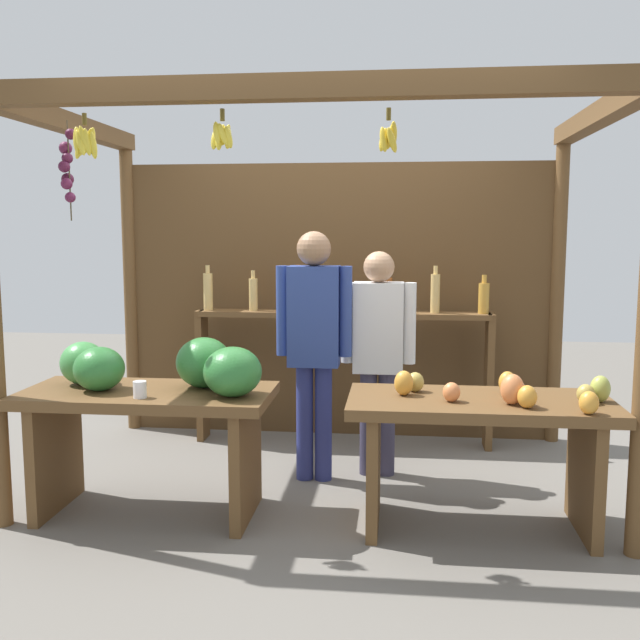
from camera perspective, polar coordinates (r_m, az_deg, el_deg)
The scene contains 7 objects.
ground_plane at distance 4.76m, azimuth 0.26°, elevation -12.39°, with size 12.00×12.00×0.00m, color slate.
market_stall at distance 4.95m, azimuth 0.73°, elevation 4.47°, with size 3.43×2.05×2.34m.
fruit_counter_left at distance 4.07m, azimuth -12.99°, elevation -6.04°, with size 1.42×0.65×1.00m.
fruit_counter_right at distance 3.90m, azimuth 12.92°, elevation -8.58°, with size 1.39×0.65×0.87m.
bottle_shelf_unit at distance 5.26m, azimuth 1.83°, elevation -1.37°, with size 2.20×0.22×1.35m.
vendor_man at distance 4.46m, azimuth -0.49°, elevation -1.06°, with size 0.48×0.22×1.59m.
vendor_woman at distance 4.58m, azimuth 4.71°, elevation -1.96°, with size 0.48×0.20×1.47m.
Camera 1 is at (0.47, -4.46, 1.60)m, focal length 39.73 mm.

